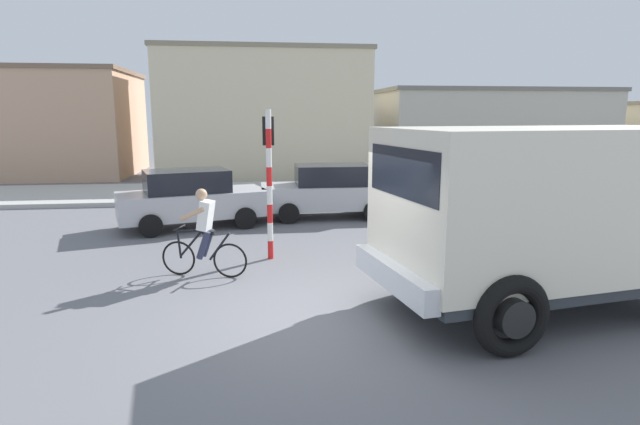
{
  "coord_description": "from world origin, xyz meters",
  "views": [
    {
      "loc": [
        -0.97,
        -7.39,
        3.1
      ],
      "look_at": [
        0.32,
        2.5,
        1.2
      ],
      "focal_mm": 29.07,
      "sensor_mm": 36.0,
      "label": 1
    }
  ],
  "objects_px": {
    "cyclist": "(204,233)",
    "car_red_near": "(449,186)",
    "car_far_side": "(329,191)",
    "car_white_mid": "(191,198)",
    "truck_foreground": "(551,207)",
    "pedestrian_near_kerb": "(464,187)",
    "traffic_light_pole": "(269,164)"
  },
  "relations": [
    {
      "from": "cyclist",
      "to": "car_red_near",
      "type": "distance_m",
      "value": 9.56
    },
    {
      "from": "car_red_near",
      "to": "car_far_side",
      "type": "bearing_deg",
      "value": -171.45
    },
    {
      "from": "cyclist",
      "to": "car_white_mid",
      "type": "relative_size",
      "value": 0.4
    },
    {
      "from": "cyclist",
      "to": "car_red_near",
      "type": "relative_size",
      "value": 0.4
    },
    {
      "from": "truck_foreground",
      "to": "car_far_side",
      "type": "relative_size",
      "value": 1.43
    },
    {
      "from": "truck_foreground",
      "to": "car_red_near",
      "type": "bearing_deg",
      "value": 78.58
    },
    {
      "from": "car_red_near",
      "to": "pedestrian_near_kerb",
      "type": "relative_size",
      "value": 2.65
    },
    {
      "from": "car_red_near",
      "to": "cyclist",
      "type": "bearing_deg",
      "value": -139.82
    },
    {
      "from": "car_far_side",
      "to": "pedestrian_near_kerb",
      "type": "relative_size",
      "value": 2.47
    },
    {
      "from": "truck_foreground",
      "to": "traffic_light_pole",
      "type": "relative_size",
      "value": 1.79
    },
    {
      "from": "pedestrian_near_kerb",
      "to": "car_far_side",
      "type": "bearing_deg",
      "value": -179.84
    },
    {
      "from": "truck_foreground",
      "to": "car_white_mid",
      "type": "xyz_separation_m",
      "value": [
        -6.31,
        7.08,
        -0.85
      ]
    },
    {
      "from": "traffic_light_pole",
      "to": "pedestrian_near_kerb",
      "type": "height_order",
      "value": "traffic_light_pole"
    },
    {
      "from": "car_white_mid",
      "to": "truck_foreground",
      "type": "bearing_deg",
      "value": -48.3
    },
    {
      "from": "truck_foreground",
      "to": "car_red_near",
      "type": "distance_m",
      "value": 8.83
    },
    {
      "from": "truck_foreground",
      "to": "pedestrian_near_kerb",
      "type": "height_order",
      "value": "truck_foreground"
    },
    {
      "from": "cyclist",
      "to": "traffic_light_pole",
      "type": "distance_m",
      "value": 2.13
    },
    {
      "from": "cyclist",
      "to": "car_red_near",
      "type": "bearing_deg",
      "value": 40.18
    },
    {
      "from": "truck_foreground",
      "to": "traffic_light_pole",
      "type": "distance_m",
      "value": 5.61
    },
    {
      "from": "car_white_mid",
      "to": "cyclist",
      "type": "bearing_deg",
      "value": -80.91
    },
    {
      "from": "cyclist",
      "to": "pedestrian_near_kerb",
      "type": "xyz_separation_m",
      "value": [
        7.56,
        5.57,
        -0.02
      ]
    },
    {
      "from": "car_red_near",
      "to": "car_white_mid",
      "type": "height_order",
      "value": "same"
    },
    {
      "from": "traffic_light_pole",
      "to": "pedestrian_near_kerb",
      "type": "xyz_separation_m",
      "value": [
        6.25,
        4.39,
        -1.22
      ]
    },
    {
      "from": "car_far_side",
      "to": "truck_foreground",
      "type": "bearing_deg",
      "value": -73.84
    },
    {
      "from": "truck_foreground",
      "to": "car_red_near",
      "type": "height_order",
      "value": "truck_foreground"
    },
    {
      "from": "truck_foreground",
      "to": "car_red_near",
      "type": "xyz_separation_m",
      "value": [
        1.74,
        8.62,
        -0.85
      ]
    },
    {
      "from": "cyclist",
      "to": "car_white_mid",
      "type": "bearing_deg",
      "value": 99.09
    },
    {
      "from": "cyclist",
      "to": "pedestrian_near_kerb",
      "type": "distance_m",
      "value": 9.39
    },
    {
      "from": "car_white_mid",
      "to": "car_far_side",
      "type": "xyz_separation_m",
      "value": [
        3.99,
        0.93,
        0.0
      ]
    },
    {
      "from": "car_white_mid",
      "to": "car_red_near",
      "type": "bearing_deg",
      "value": 10.82
    },
    {
      "from": "car_red_near",
      "to": "pedestrian_near_kerb",
      "type": "bearing_deg",
      "value": -67.39
    },
    {
      "from": "traffic_light_pole",
      "to": "car_far_side",
      "type": "height_order",
      "value": "traffic_light_pole"
    }
  ]
}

